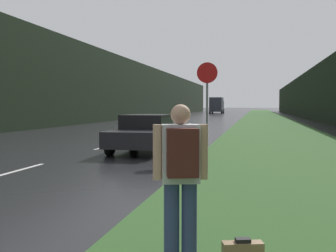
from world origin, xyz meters
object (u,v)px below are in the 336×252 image
object	(u,v)px
stop_sign	(207,100)
delivery_truck	(217,105)
car_passing_near	(146,133)
hitchhiker_with_backpack	(181,173)

from	to	relation	value
stop_sign	delivery_truck	bearing A→B (deg)	95.05
car_passing_near	delivery_truck	world-z (taller)	delivery_truck
delivery_truck	hitchhiker_with_backpack	bearing A→B (deg)	-84.96
delivery_truck	stop_sign	bearing A→B (deg)	-84.95
stop_sign	delivery_truck	size ratio (longest dim) A/B	0.42
car_passing_near	hitchhiker_with_backpack	bearing A→B (deg)	106.89
stop_sign	hitchhiker_with_backpack	size ratio (longest dim) A/B	1.81
stop_sign	delivery_truck	world-z (taller)	delivery_truck
hitchhiker_with_backpack	delivery_truck	world-z (taller)	delivery_truck
hitchhiker_with_backpack	car_passing_near	distance (m)	10.98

